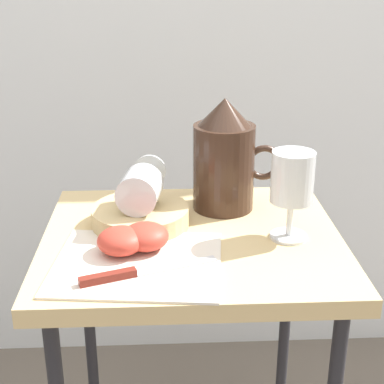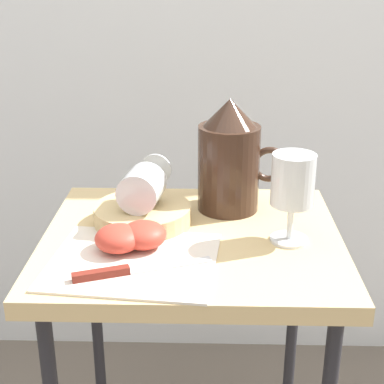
# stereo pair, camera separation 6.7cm
# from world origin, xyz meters

# --- Properties ---
(table) EXTENTS (0.51, 0.44, 0.67)m
(table) POSITION_xyz_m (0.00, 0.00, 0.59)
(table) COLOR tan
(table) RESTS_ON ground_plane
(linen_napkin) EXTENTS (0.28, 0.24, 0.00)m
(linen_napkin) POSITION_xyz_m (-0.09, -0.10, 0.67)
(linen_napkin) COLOR silver
(linen_napkin) RESTS_ON table
(basket_tray) EXTENTS (0.17, 0.17, 0.03)m
(basket_tray) POSITION_xyz_m (-0.09, 0.04, 0.69)
(basket_tray) COLOR tan
(basket_tray) RESTS_ON table
(pitcher) EXTENTS (0.17, 0.11, 0.21)m
(pitcher) POSITION_xyz_m (0.07, 0.12, 0.76)
(pitcher) COLOR #382319
(pitcher) RESTS_ON table
(wine_glass_upright) EXTENTS (0.07, 0.07, 0.15)m
(wine_glass_upright) POSITION_xyz_m (0.16, -0.02, 0.77)
(wine_glass_upright) COLOR silver
(wine_glass_upright) RESTS_ON table
(wine_glass_tipped_near) EXTENTS (0.09, 0.15, 0.07)m
(wine_glass_tipped_near) POSITION_xyz_m (-0.09, 0.04, 0.74)
(wine_glass_tipped_near) COLOR silver
(wine_glass_tipped_near) RESTS_ON basket_tray
(apple_half_left) EXTENTS (0.08, 0.08, 0.04)m
(apple_half_left) POSITION_xyz_m (-0.12, -0.07, 0.69)
(apple_half_left) COLOR #CC3D2D
(apple_half_left) RESTS_ON linen_napkin
(apple_half_right) EXTENTS (0.08, 0.08, 0.04)m
(apple_half_right) POSITION_xyz_m (-0.08, -0.05, 0.69)
(apple_half_right) COLOR #CC3D2D
(apple_half_right) RESTS_ON linen_napkin
(knife) EXTENTS (0.21, 0.09, 0.01)m
(knife) POSITION_xyz_m (-0.10, -0.14, 0.68)
(knife) COLOR silver
(knife) RESTS_ON linen_napkin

